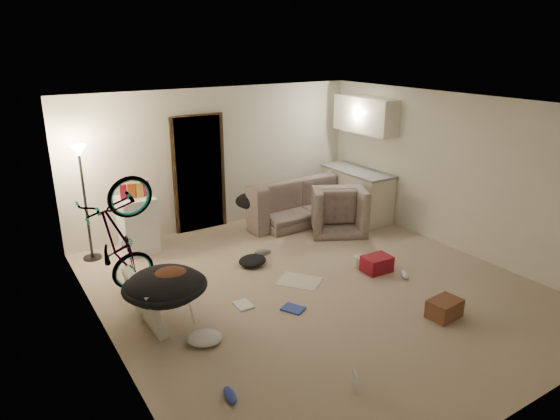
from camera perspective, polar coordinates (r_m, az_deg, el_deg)
floor at (r=7.06m, az=4.02°, el=-8.82°), size 5.50×6.00×0.02m
ceiling at (r=6.30m, az=4.55°, el=11.94°), size 5.50×6.00×0.02m
wall_back at (r=9.07m, az=-7.13°, el=5.90°), size 5.50×0.02×2.50m
wall_front at (r=4.70m, az=26.86°, el=-8.71°), size 5.50×0.02×2.50m
wall_left at (r=5.49m, az=-19.68°, el=-3.83°), size 0.02×6.00×2.50m
wall_right at (r=8.45m, az=19.55°, el=3.99°), size 0.02×6.00×2.50m
doorway at (r=8.94m, az=-9.28°, el=4.07°), size 0.85×0.10×2.04m
door_trim at (r=8.91m, az=-9.20°, el=4.03°), size 0.97×0.04×2.10m
floor_lamp at (r=8.02m, az=-21.68°, el=3.39°), size 0.28×0.28×1.81m
kitchen_counter at (r=9.76m, az=8.69°, el=1.82°), size 0.60×1.50×0.88m
counter_top at (r=9.63m, az=8.82°, el=4.44°), size 0.64×1.54×0.04m
kitchen_uppers at (r=9.52m, az=9.74°, el=10.67°), size 0.38×1.40×0.65m
sofa at (r=9.47m, az=1.67°, el=0.72°), size 2.17×0.88×0.63m
armchair at (r=9.07m, az=6.36°, el=-0.26°), size 1.23×1.18×0.62m
bicycle at (r=6.95m, az=-17.57°, el=-5.99°), size 1.72×0.79×0.98m
book_asset at (r=5.20m, az=8.73°, el=-20.15°), size 0.25×0.22×0.02m
mini_fridge at (r=8.32m, az=-15.96°, el=-1.61°), size 0.54×0.54×0.91m
snack_box_0 at (r=8.11m, az=-17.45°, el=1.78°), size 0.11×0.08×0.30m
snack_box_1 at (r=8.14m, az=-16.64°, el=1.92°), size 0.10×0.07×0.30m
snack_box_2 at (r=8.17m, az=-15.83°, el=2.06°), size 0.11×0.08×0.30m
snack_box_3 at (r=8.21m, az=-15.04°, el=2.19°), size 0.12×0.10×0.30m
saucer_chair at (r=6.14m, az=-12.96°, el=-9.22°), size 1.00×1.00×0.71m
hoodie at (r=6.04m, az=-12.55°, el=-7.52°), size 0.53×0.46×0.22m
sofa_drape at (r=8.93m, az=-3.38°, el=1.08°), size 0.60×0.51×0.28m
tv_box at (r=6.27m, az=-15.29°, el=-10.08°), size 0.25×0.92×0.61m
drink_case_a at (r=6.61m, az=18.27°, el=-10.64°), size 0.43×0.33×0.23m
drink_case_b at (r=7.57m, az=11.02°, el=-6.06°), size 0.42×0.32×0.24m
juicer at (r=7.68m, az=9.06°, el=-5.70°), size 0.17×0.17×0.24m
newspaper at (r=7.19m, az=2.24°, el=-8.11°), size 0.70×0.73×0.01m
book_blue at (r=6.48m, az=1.51°, el=-11.23°), size 0.31×0.34×0.03m
book_white at (r=6.59m, az=-4.23°, el=-10.76°), size 0.21×0.27×0.02m
shoe_0 at (r=8.97m, az=-1.16°, el=-2.15°), size 0.26×0.12×0.09m
shoe_1 at (r=8.00m, az=-1.98°, el=-4.82°), size 0.30×0.20×0.10m
shoe_2 at (r=5.10m, az=-5.73°, el=-20.31°), size 0.14×0.27×0.10m
shoe_4 at (r=7.50m, az=14.02°, el=-7.13°), size 0.24×0.28×0.10m
clothes_lump_b at (r=7.66m, az=-3.18°, el=-5.80°), size 0.57×0.53×0.14m
clothes_lump_c at (r=5.89m, az=-8.60°, el=-14.27°), size 0.51×0.49×0.12m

